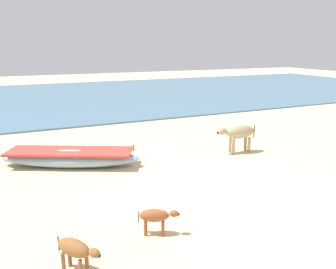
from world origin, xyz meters
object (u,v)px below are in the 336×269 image
at_px(fishing_boat_1, 70,157).
at_px(calf_near_brown, 75,250).
at_px(cow_second_adult_dun, 239,133).
at_px(calf_far_rust, 156,216).

relative_size(fishing_boat_1, calf_near_brown, 5.26).
relative_size(fishing_boat_1, cow_second_adult_dun, 2.86).
xyz_separation_m(fishing_boat_1, cow_second_adult_dun, (5.77, -1.02, 0.44)).
distance_m(calf_near_brown, calf_far_rust, 1.79).
distance_m(fishing_boat_1, calf_near_brown, 5.52).
height_order(calf_near_brown, calf_far_rust, calf_near_brown).
relative_size(calf_far_rust, cow_second_adult_dun, 0.52).
bearing_deg(cow_second_adult_dun, fishing_boat_1, -6.59).
bearing_deg(calf_far_rust, calf_near_brown, -135.98).
xyz_separation_m(fishing_boat_1, calf_far_rust, (0.98, -4.89, 0.11)).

